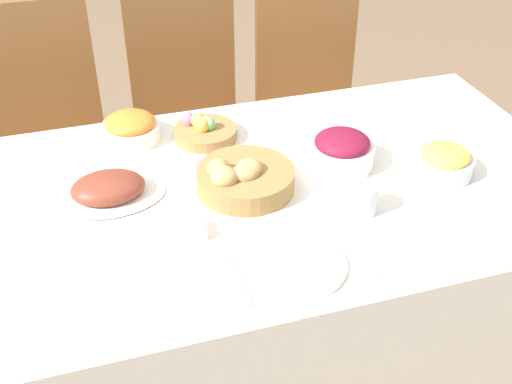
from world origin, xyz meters
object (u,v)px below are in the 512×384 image
object	(u,v)px
knife	(353,254)
drinking_cup	(363,199)
bread_basket	(243,178)
pineapple_bowl	(444,161)
dinner_plate	(297,265)
egg_basket	(205,131)
chair_far_left	(47,133)
carrot_bowl	(130,128)
ham_platter	(108,189)
butter_dish	(183,232)
chair_far_center	(192,113)
fork	(237,278)
beet_salad_bowl	(342,150)
spoon	(365,252)
chair_far_right	(312,96)

from	to	relation	value
knife	drinking_cup	xyz separation A→B (m)	(0.09, 0.15, 0.04)
drinking_cup	bread_basket	bearing A→B (deg)	144.98
pineapple_bowl	knife	distance (m)	0.45
bread_basket	dinner_plate	xyz separation A→B (m)	(0.03, -0.33, -0.03)
egg_basket	pineapple_bowl	world-z (taller)	pineapple_bowl
chair_far_left	knife	distance (m)	1.37
carrot_bowl	pineapple_bowl	xyz separation A→B (m)	(0.80, -0.44, 0.00)
ham_platter	drinking_cup	distance (m)	0.66
carrot_bowl	butter_dish	bearing A→B (deg)	-83.82
knife	drinking_cup	bearing A→B (deg)	55.99
chair_far_center	fork	distance (m)	1.20
butter_dish	dinner_plate	bearing A→B (deg)	-39.13
chair_far_left	dinner_plate	bearing A→B (deg)	-63.35
bread_basket	beet_salad_bowl	xyz separation A→B (m)	(0.30, 0.04, 0.01)
fork	spoon	size ratio (longest dim) A/B	1.00
fork	knife	xyz separation A→B (m)	(0.28, 0.00, 0.00)
egg_basket	carrot_bowl	world-z (taller)	carrot_bowl
chair_far_center	butter_dish	world-z (taller)	chair_far_center
chair_far_left	chair_far_center	bearing A→B (deg)	1.67
pineapple_bowl	dinner_plate	size ratio (longest dim) A/B	0.69
carrot_bowl	dinner_plate	size ratio (longest dim) A/B	0.77
bread_basket	beet_salad_bowl	distance (m)	0.30
spoon	ham_platter	bearing A→B (deg)	146.02
fork	ham_platter	bearing A→B (deg)	118.01
bread_basket	dinner_plate	world-z (taller)	bread_basket
drinking_cup	butter_dish	distance (m)	0.46
fork	chair_far_right	bearing A→B (deg)	58.87
knife	drinking_cup	size ratio (longest dim) A/B	2.35
dinner_plate	butter_dish	bearing A→B (deg)	140.87
chair_far_left	drinking_cup	xyz separation A→B (m)	(0.78, -1.02, 0.24)
chair_far_center	bread_basket	world-z (taller)	chair_far_center
chair_far_center	egg_basket	bearing A→B (deg)	-97.91
chair_far_left	beet_salad_bowl	distance (m)	1.17
carrot_bowl	dinner_plate	xyz separation A→B (m)	(0.28, -0.69, -0.03)
pineapple_bowl	knife	bearing A→B (deg)	-147.04
chair_far_right	beet_salad_bowl	world-z (taller)	chair_far_right
egg_basket	beet_salad_bowl	distance (m)	0.42
egg_basket	ham_platter	size ratio (longest dim) A/B	0.63
pineapple_bowl	drinking_cup	size ratio (longest dim) A/B	1.98
chair_far_center	drinking_cup	world-z (taller)	chair_far_center
pineapple_bowl	fork	world-z (taller)	pineapple_bowl
bread_basket	pineapple_bowl	xyz separation A→B (m)	(0.55, -0.09, 0.00)
egg_basket	pineapple_bowl	xyz separation A→B (m)	(0.59, -0.38, 0.02)
chair_far_center	chair_far_left	distance (m)	0.55
beet_salad_bowl	knife	distance (m)	0.39
knife	drinking_cup	distance (m)	0.18
dinner_plate	pineapple_bowl	bearing A→B (deg)	25.34
ham_platter	pineapple_bowl	bearing A→B (deg)	-9.99
chair_far_center	spoon	world-z (taller)	chair_far_center
ham_platter	butter_dish	size ratio (longest dim) A/B	2.81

